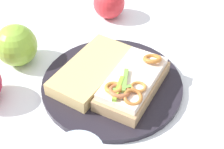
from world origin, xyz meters
TOP-DOWN VIEW (x-y plane):
  - ground_plane at (0.00, 0.00)m, footprint 2.00×2.00m
  - plate at (0.00, 0.00)m, footprint 0.26×0.26m
  - sandwich at (-0.01, 0.04)m, footprint 0.18×0.13m
  - bread_slice_side at (0.02, -0.04)m, footprint 0.19×0.13m
  - apple_0 at (0.09, -0.18)m, footprint 0.10×0.10m
  - apple_1 at (-0.15, -0.18)m, footprint 0.10×0.10m

SIDE VIEW (x-z plane):
  - ground_plane at x=0.00m, z-range 0.00..0.00m
  - plate at x=0.00m, z-range 0.00..0.01m
  - bread_slice_side at x=0.02m, z-range 0.01..0.04m
  - sandwich at x=-0.01m, z-range 0.00..0.06m
  - apple_1 at x=-0.15m, z-range 0.00..0.07m
  - apple_0 at x=0.09m, z-range 0.00..0.08m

